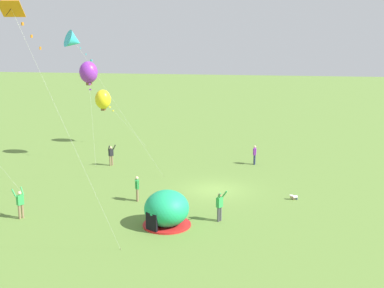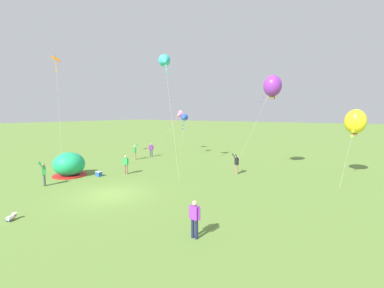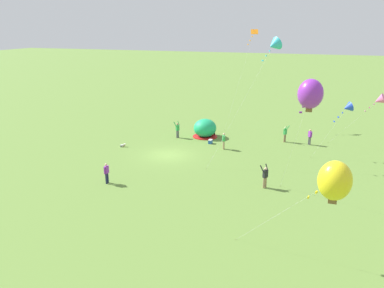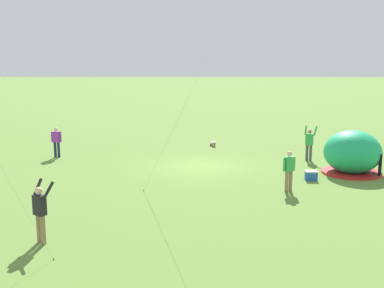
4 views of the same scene
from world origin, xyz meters
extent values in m
plane|color=olive|center=(0.00, 0.00, 0.00)|extent=(300.00, 300.00, 0.00)
ellipsoid|color=#1EAD6B|center=(-7.29, 1.50, 1.05)|extent=(2.70, 2.60, 2.10)
cylinder|color=red|center=(-7.29, 1.50, 0.05)|extent=(2.81, 2.81, 0.10)
cube|color=black|center=(-8.44, 2.04, 0.55)|extent=(0.45, 0.78, 1.10)
cube|color=#2659B2|center=(-5.02, 2.83, 0.19)|extent=(0.53, 0.37, 0.38)
cube|color=white|center=(-5.02, 2.83, 0.41)|extent=(0.54, 0.38, 0.06)
cylinder|color=white|center=(-0.80, -5.68, 0.17)|extent=(0.33, 0.38, 0.22)
sphere|color=#9E7051|center=(-0.90, -5.45, 0.20)|extent=(0.19, 0.19, 0.19)
cylinder|color=white|center=(-0.90, -5.45, 0.29)|extent=(0.24, 0.24, 0.06)
cylinder|color=#9E7051|center=(-0.93, -5.61, 0.09)|extent=(0.07, 0.07, 0.17)
cylinder|color=#9E7051|center=(-0.75, -5.54, 0.09)|extent=(0.07, 0.07, 0.17)
cylinder|color=navy|center=(-0.82, -5.83, 0.07)|extent=(0.09, 0.09, 0.13)
cylinder|color=navy|center=(-0.68, -5.76, 0.07)|extent=(0.09, 0.09, 0.13)
cylinder|color=#4C4C51|center=(-5.83, -1.41, 0.44)|extent=(0.15, 0.15, 0.88)
cylinder|color=#4C4C51|center=(-6.00, -1.31, 0.44)|extent=(0.15, 0.15, 0.88)
cube|color=green|center=(-5.91, -1.36, 1.18)|extent=(0.45, 0.40, 0.60)
sphere|color=#9E7051|center=(-5.91, -1.36, 1.61)|extent=(0.22, 0.22, 0.22)
cylinder|color=green|center=(-5.76, -1.62, 1.64)|extent=(0.21, 0.39, 0.50)
cylinder|color=green|center=(-6.22, -1.36, 1.64)|extent=(0.31, 0.35, 0.50)
cylinder|color=#4C4C51|center=(-8.05, 13.10, 0.44)|extent=(0.15, 0.15, 0.88)
cylinder|color=#4C4C51|center=(-8.20, 12.97, 0.44)|extent=(0.15, 0.15, 0.88)
cube|color=purple|center=(-8.13, 13.03, 1.18)|extent=(0.44, 0.43, 0.60)
sphere|color=tan|center=(-8.13, 13.03, 1.61)|extent=(0.22, 0.22, 0.22)
cylinder|color=purple|center=(-7.94, 13.20, 1.18)|extent=(0.09, 0.09, 0.58)
cylinder|color=purple|center=(-8.32, 12.87, 1.18)|extent=(0.09, 0.09, 0.58)
cylinder|color=#8C7251|center=(4.87, 10.17, 0.44)|extent=(0.15, 0.15, 0.88)
cylinder|color=#8C7251|center=(4.71, 10.29, 0.44)|extent=(0.15, 0.15, 0.88)
cube|color=black|center=(4.79, 10.23, 1.18)|extent=(0.45, 0.42, 0.60)
sphere|color=beige|center=(4.79, 10.23, 1.61)|extent=(0.22, 0.22, 0.22)
cylinder|color=black|center=(4.91, 9.95, 1.64)|extent=(0.25, 0.38, 0.50)
cylinder|color=black|center=(4.49, 10.27, 1.64)|extent=(0.34, 0.33, 0.50)
cylinder|color=#8C7251|center=(-3.52, 4.72, 0.44)|extent=(0.15, 0.15, 0.88)
cylinder|color=#8C7251|center=(-3.70, 4.64, 0.44)|extent=(0.15, 0.15, 0.88)
cube|color=green|center=(-3.61, 4.68, 1.18)|extent=(0.45, 0.38, 0.60)
sphere|color=beige|center=(-3.61, 4.68, 1.61)|extent=(0.22, 0.22, 0.22)
cylinder|color=green|center=(-3.39, 4.79, 1.18)|extent=(0.09, 0.09, 0.58)
cylinder|color=green|center=(-3.84, 4.57, 1.18)|extent=(0.09, 0.09, 0.58)
cylinder|color=#1E2347|center=(8.22, -2.03, 0.44)|extent=(0.15, 0.15, 0.88)
cylinder|color=#1E2347|center=(8.02, -2.02, 0.44)|extent=(0.15, 0.15, 0.88)
cube|color=purple|center=(8.12, -2.02, 1.18)|extent=(0.39, 0.26, 0.60)
sphere|color=beige|center=(8.12, -2.02, 1.61)|extent=(0.22, 0.22, 0.22)
cylinder|color=purple|center=(8.37, -2.04, 1.18)|extent=(0.09, 0.09, 0.58)
cylinder|color=purple|center=(7.87, -2.01, 1.18)|extent=(0.09, 0.09, 0.58)
cylinder|color=#8C7251|center=(-8.39, 10.44, 0.44)|extent=(0.15, 0.15, 0.88)
cylinder|color=#8C7251|center=(-8.21, 10.36, 0.44)|extent=(0.15, 0.15, 0.88)
cube|color=green|center=(-8.30, 10.40, 1.18)|extent=(0.45, 0.38, 0.60)
sphere|color=beige|center=(-8.30, 10.40, 1.61)|extent=(0.22, 0.22, 0.22)
cylinder|color=green|center=(-8.47, 10.65, 1.64)|extent=(0.19, 0.39, 0.50)
cylinder|color=green|center=(-8.00, 10.42, 1.64)|extent=(0.29, 0.36, 0.50)
cylinder|color=silver|center=(13.28, 12.31, 2.40)|extent=(0.63, 5.06, 4.81)
cylinder|color=brown|center=(12.97, 9.78, 0.03)|extent=(0.03, 0.03, 0.06)
ellipsoid|color=yellow|center=(13.59, 14.84, 4.81)|extent=(1.69, 1.69, 2.08)
cube|color=brown|center=(13.59, 14.84, 3.75)|extent=(0.42, 0.42, 0.30)
cube|color=yellow|center=(13.53, 14.40, 4.37)|extent=(0.21, 0.08, 0.12)
cube|color=yellow|center=(13.49, 14.03, 4.00)|extent=(0.21, 0.14, 0.12)
cube|color=yellow|center=(13.44, 13.66, 3.63)|extent=(0.21, 0.10, 0.12)
cylinder|color=silver|center=(5.51, 12.23, 4.01)|extent=(2.89, 1.71, 8.02)
cylinder|color=brown|center=(4.07, 11.38, 0.03)|extent=(0.03, 0.03, 0.06)
ellipsoid|color=purple|center=(6.95, 13.08, 8.02)|extent=(1.65, 1.65, 1.96)
cube|color=brown|center=(6.95, 13.08, 6.99)|extent=(0.41, 0.41, 0.30)
cube|color=purple|center=(6.61, 12.88, 7.47)|extent=(0.14, 0.21, 0.12)
cube|color=purple|center=(6.31, 12.70, 7.01)|extent=(0.14, 0.21, 0.12)
cube|color=purple|center=(6.02, 12.53, 6.54)|extent=(0.10, 0.21, 0.12)
cylinder|color=silver|center=(-0.10, 6.97, 5.31)|extent=(5.06, 4.63, 10.62)
cylinder|color=brown|center=(2.43, 4.67, 0.03)|extent=(0.03, 0.03, 0.06)
cone|color=#33B7D1|center=(-2.63, 9.28, 10.61)|extent=(1.76, 1.75, 1.45)
cube|color=#33B7D1|center=(-2.31, 8.99, 10.13)|extent=(0.21, 0.14, 0.12)
cube|color=#33B7D1|center=(-2.04, 8.75, 9.72)|extent=(0.20, 0.15, 0.12)
cube|color=#33B7D1|center=(-1.77, 8.50, 9.30)|extent=(0.16, 0.20, 0.12)
cylinder|color=silver|center=(-4.51, 14.79, 2.44)|extent=(1.38, 2.83, 4.89)
cylinder|color=brown|center=(-3.82, 13.37, 0.03)|extent=(0.03, 0.03, 0.06)
cone|color=blue|center=(-5.19, 16.20, 4.89)|extent=(1.28, 1.29, 1.12)
cube|color=blue|center=(-5.01, 15.81, 4.40)|extent=(0.21, 0.10, 0.12)
cube|color=blue|center=(-4.85, 15.49, 3.99)|extent=(0.20, 0.16, 0.12)
cube|color=blue|center=(-4.69, 15.16, 3.58)|extent=(0.20, 0.17, 0.12)
cylinder|color=silver|center=(-13.00, 4.08, 5.79)|extent=(4.13, 2.40, 11.58)
cylinder|color=brown|center=(-10.94, 2.88, 0.03)|extent=(0.03, 0.03, 0.06)
cube|color=orange|center=(-15.06, 5.27, 11.57)|extent=(0.88, 1.01, 0.57)
cylinder|color=#332314|center=(-15.06, 5.27, 11.58)|extent=(0.44, 0.26, 0.59)
cube|color=orange|center=(-14.71, 5.07, 11.03)|extent=(0.18, 0.19, 0.12)
cube|color=orange|center=(-14.41, 4.90, 10.56)|extent=(0.19, 0.18, 0.12)
cube|color=orange|center=(-14.12, 4.73, 10.09)|extent=(0.20, 0.17, 0.12)
cylinder|color=silver|center=(-8.87, 17.11, 2.62)|extent=(1.29, 4.26, 5.25)
cylinder|color=brown|center=(-9.51, 14.99, 0.03)|extent=(0.03, 0.03, 0.06)
cone|color=pink|center=(-8.23, 19.24, 5.24)|extent=(1.42, 1.60, 1.40)
cube|color=pink|center=(-8.35, 18.82, 4.79)|extent=(0.21, 0.13, 0.12)
cube|color=pink|center=(-8.46, 18.46, 4.40)|extent=(0.21, 0.13, 0.12)
cube|color=pink|center=(-8.57, 18.11, 4.01)|extent=(0.20, 0.07, 0.12)
camera|label=1|loc=(-30.87, -5.68, 10.04)|focal=42.00mm
camera|label=2|loc=(13.96, -11.12, 5.52)|focal=24.00mm
camera|label=3|loc=(32.38, 13.79, 12.24)|focal=35.00mm
camera|label=4|loc=(0.16, 22.76, 5.27)|focal=42.00mm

